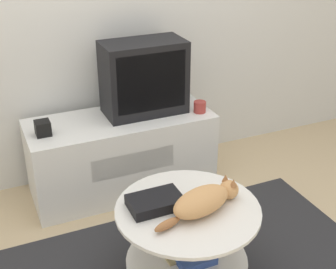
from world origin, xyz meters
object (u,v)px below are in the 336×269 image
at_px(tv, 144,78).
at_px(speaker, 43,128).
at_px(dvd_box, 155,202).
at_px(cat, 204,200).

distance_m(tv, speaker, 0.72).
xyz_separation_m(dvd_box, cat, (0.20, -0.12, 0.03)).
bearing_deg(dvd_box, tv, 71.69).
height_order(tv, speaker, tv).
height_order(dvd_box, cat, cat).
height_order(tv, cat, tv).
distance_m(tv, dvd_box, 1.06).
bearing_deg(tv, speaker, -173.52).
relative_size(speaker, dvd_box, 0.34).
relative_size(dvd_box, cat, 0.52).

